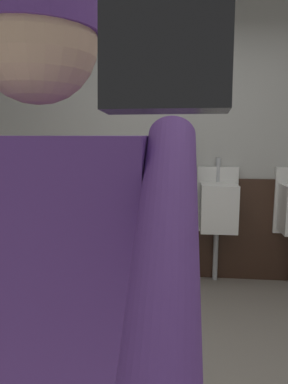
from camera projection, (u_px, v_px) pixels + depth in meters
wall_back at (182, 140)px, 3.54m from camera, size 4.76×0.12×2.81m
wainscot_band_back at (181, 228)px, 3.61m from camera, size 4.16×0.03×1.03m
urinal_left at (141, 205)px, 3.47m from camera, size 0.40×0.34×1.24m
urinal_middle at (219, 207)px, 3.39m from camera, size 0.40×0.34×1.24m
privacy_divider_panel at (180, 189)px, 3.33m from camera, size 0.04×0.40×0.90m
person at (49, 326)px, 0.76m from camera, size 0.65×0.60×1.76m
soap_dispenser at (141, 160)px, 3.51m from camera, size 0.10×0.07×0.18m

